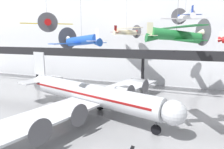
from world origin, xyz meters
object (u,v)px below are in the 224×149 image
object	(u,v)px
suspended_plane_blue_trainer	(82,41)
suspended_plane_cream_biplane	(126,32)
suspended_plane_white_twin	(185,17)
suspended_plane_green_biplane	(177,35)
suspended_plane_yellow_lowwing	(47,22)
airliner_silver_main	(88,94)

from	to	relation	value
suspended_plane_blue_trainer	suspended_plane_cream_biplane	bearing A→B (deg)	-71.67
suspended_plane_white_twin	suspended_plane_blue_trainer	size ratio (longest dim) A/B	0.80
suspended_plane_green_biplane	suspended_plane_yellow_lowwing	world-z (taller)	suspended_plane_yellow_lowwing
suspended_plane_blue_trainer	suspended_plane_green_biplane	bearing A→B (deg)	-167.89
airliner_silver_main	suspended_plane_blue_trainer	distance (m)	8.35
suspended_plane_yellow_lowwing	suspended_plane_blue_trainer	bearing A→B (deg)	22.52
suspended_plane_green_biplane	airliner_silver_main	bearing A→B (deg)	138.27
suspended_plane_yellow_lowwing	suspended_plane_cream_biplane	size ratio (longest dim) A/B	0.90
suspended_plane_green_biplane	suspended_plane_blue_trainer	size ratio (longest dim) A/B	0.92
suspended_plane_white_twin	suspended_plane_cream_biplane	xyz separation A→B (m)	(-12.57, 4.35, -2.64)
suspended_plane_green_biplane	suspended_plane_cream_biplane	bearing A→B (deg)	91.18
airliner_silver_main	suspended_plane_blue_trainer	size ratio (longest dim) A/B	3.12
suspended_plane_blue_trainer	airliner_silver_main	bearing A→B (deg)	-133.03
suspended_plane_white_twin	airliner_silver_main	bearing A→B (deg)	114.89
suspended_plane_green_biplane	suspended_plane_cream_biplane	size ratio (longest dim) A/B	1.07
suspended_plane_yellow_lowwing	suspended_plane_blue_trainer	world-z (taller)	suspended_plane_yellow_lowwing
suspended_plane_white_twin	suspended_plane_cream_biplane	bearing A→B (deg)	51.03
suspended_plane_green_biplane	suspended_plane_blue_trainer	distance (m)	14.02
suspended_plane_white_twin	suspended_plane_yellow_lowwing	world-z (taller)	suspended_plane_white_twin
suspended_plane_yellow_lowwing	suspended_plane_blue_trainer	distance (m)	12.25
suspended_plane_cream_biplane	airliner_silver_main	bearing A→B (deg)	-150.17
suspended_plane_cream_biplane	suspended_plane_blue_trainer	world-z (taller)	suspended_plane_cream_biplane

